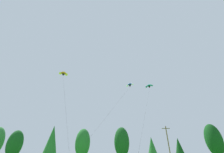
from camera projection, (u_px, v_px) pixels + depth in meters
treeline_tree_b at (15, 144)px, 46.43m from camera, size 4.63×4.63×10.47m
treeline_tree_c at (52, 140)px, 45.47m from camera, size 4.16×4.16×11.64m
treeline_tree_d at (83, 143)px, 48.56m from camera, size 4.85×4.85×11.31m
treeline_tree_e at (122, 142)px, 49.22m from camera, size 5.01×5.01×11.90m
treeline_tree_f at (152, 148)px, 47.04m from camera, size 3.49×3.49×8.61m
treeline_tree_g at (179, 148)px, 49.96m from camera, size 3.52×3.52×8.72m
treeline_tree_h at (214, 140)px, 49.59m from camera, size 5.31×5.31×13.01m
utility_pole at (169, 145)px, 38.11m from camera, size 2.20×0.26×10.03m
parafoil_kite_high_orange at (63, 74)px, 39.29m from camera, size 8.13×11.55×20.98m
parafoil_kite_mid_teal at (149, 86)px, 43.85m from camera, size 9.18×16.13×20.03m
parafoil_kite_far_blue_white at (130, 85)px, 40.23m from camera, size 12.05×13.58×18.68m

